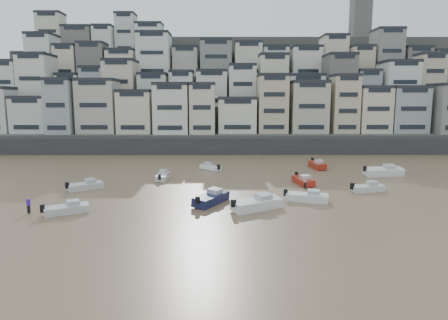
{
  "coord_description": "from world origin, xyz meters",
  "views": [
    {
      "loc": [
        8.09,
        -21.35,
        11.83
      ],
      "look_at": [
        8.24,
        30.0,
        4.0
      ],
      "focal_mm": 32.0,
      "sensor_mm": 36.0,
      "label": 1
    }
  ],
  "objects_px": {
    "boat_e": "(303,179)",
    "boat_h": "(210,166)",
    "boat_k": "(85,185)",
    "boat_j": "(67,208)",
    "boat_g": "(384,170)",
    "boat_d": "(368,187)",
    "boat_f": "(163,175)",
    "boat_i": "(317,164)",
    "person_pink": "(305,182)",
    "boat_a": "(257,202)",
    "boat_b": "(307,196)",
    "person_blue": "(28,205)",
    "boat_c": "(211,197)"
  },
  "relations": [
    {
      "from": "person_blue",
      "to": "boat_h",
      "type": "bearing_deg",
      "value": 54.57
    },
    {
      "from": "boat_a",
      "to": "boat_c",
      "type": "height_order",
      "value": "boat_a"
    },
    {
      "from": "boat_i",
      "to": "person_pink",
      "type": "relative_size",
      "value": 3.34
    },
    {
      "from": "boat_e",
      "to": "boat_i",
      "type": "relative_size",
      "value": 0.91
    },
    {
      "from": "boat_c",
      "to": "boat_e",
      "type": "xyz_separation_m",
      "value": [
        12.6,
        10.42,
        -0.12
      ]
    },
    {
      "from": "person_blue",
      "to": "person_pink",
      "type": "distance_m",
      "value": 33.54
    },
    {
      "from": "boat_c",
      "to": "boat_h",
      "type": "height_order",
      "value": "boat_c"
    },
    {
      "from": "boat_f",
      "to": "boat_g",
      "type": "xyz_separation_m",
      "value": [
        34.04,
        2.63,
        0.22
      ]
    },
    {
      "from": "boat_a",
      "to": "person_pink",
      "type": "bearing_deg",
      "value": 24.01
    },
    {
      "from": "boat_f",
      "to": "boat_j",
      "type": "height_order",
      "value": "boat_f"
    },
    {
      "from": "boat_d",
      "to": "boat_f",
      "type": "xyz_separation_m",
      "value": [
        -27.73,
        8.0,
        0.03
      ]
    },
    {
      "from": "boat_a",
      "to": "person_pink",
      "type": "distance_m",
      "value": 12.84
    },
    {
      "from": "boat_e",
      "to": "boat_h",
      "type": "height_order",
      "value": "boat_e"
    },
    {
      "from": "boat_j",
      "to": "person_pink",
      "type": "relative_size",
      "value": 2.8
    },
    {
      "from": "boat_g",
      "to": "boat_a",
      "type": "bearing_deg",
      "value": -146.05
    },
    {
      "from": "boat_d",
      "to": "boat_k",
      "type": "relative_size",
      "value": 0.97
    },
    {
      "from": "person_blue",
      "to": "boat_a",
      "type": "bearing_deg",
      "value": 2.71
    },
    {
      "from": "boat_a",
      "to": "boat_f",
      "type": "bearing_deg",
      "value": 96.38
    },
    {
      "from": "boat_c",
      "to": "boat_j",
      "type": "distance_m",
      "value": 15.5
    },
    {
      "from": "boat_a",
      "to": "boat_d",
      "type": "bearing_deg",
      "value": -1.6
    },
    {
      "from": "boat_i",
      "to": "boat_k",
      "type": "xyz_separation_m",
      "value": [
        -34.56,
        -16.61,
        -0.13
      ]
    },
    {
      "from": "boat_c",
      "to": "boat_h",
      "type": "bearing_deg",
      "value": 30.9
    },
    {
      "from": "boat_g",
      "to": "boat_d",
      "type": "bearing_deg",
      "value": -128.65
    },
    {
      "from": "boat_a",
      "to": "boat_b",
      "type": "distance_m",
      "value": 7.06
    },
    {
      "from": "boat_f",
      "to": "boat_h",
      "type": "distance_m",
      "value": 10.56
    },
    {
      "from": "boat_b",
      "to": "boat_f",
      "type": "distance_m",
      "value": 22.91
    },
    {
      "from": "boat_j",
      "to": "person_blue",
      "type": "height_order",
      "value": "person_blue"
    },
    {
      "from": "boat_b",
      "to": "boat_j",
      "type": "relative_size",
      "value": 1.09
    },
    {
      "from": "boat_b",
      "to": "boat_g",
      "type": "relative_size",
      "value": 0.8
    },
    {
      "from": "person_pink",
      "to": "boat_j",
      "type": "bearing_deg",
      "value": -156.34
    },
    {
      "from": "boat_g",
      "to": "person_pink",
      "type": "distance_m",
      "value": 16.45
    },
    {
      "from": "boat_c",
      "to": "boat_e",
      "type": "distance_m",
      "value": 16.35
    },
    {
      "from": "boat_b",
      "to": "person_pink",
      "type": "xyz_separation_m",
      "value": [
        1.19,
        7.07,
        0.15
      ]
    },
    {
      "from": "boat_k",
      "to": "boat_b",
      "type": "bearing_deg",
      "value": -48.8
    },
    {
      "from": "boat_b",
      "to": "boat_c",
      "type": "distance_m",
      "value": 11.21
    },
    {
      "from": "boat_f",
      "to": "person_pink",
      "type": "height_order",
      "value": "person_pink"
    },
    {
      "from": "boat_j",
      "to": "boat_g",
      "type": "bearing_deg",
      "value": -2.75
    },
    {
      "from": "boat_d",
      "to": "boat_i",
      "type": "xyz_separation_m",
      "value": [
        -2.36,
        17.85,
        0.14
      ]
    },
    {
      "from": "boat_c",
      "to": "person_pink",
      "type": "relative_size",
      "value": 3.54
    },
    {
      "from": "boat_e",
      "to": "boat_h",
      "type": "xyz_separation_m",
      "value": [
        -13.4,
        11.6,
        -0.09
      ]
    },
    {
      "from": "boat_c",
      "to": "boat_i",
      "type": "xyz_separation_m",
      "value": [
        17.72,
        23.83,
        -0.05
      ]
    },
    {
      "from": "boat_e",
      "to": "boat_k",
      "type": "height_order",
      "value": "boat_e"
    },
    {
      "from": "boat_g",
      "to": "boat_i",
      "type": "relative_size",
      "value": 1.14
    },
    {
      "from": "boat_a",
      "to": "boat_h",
      "type": "xyz_separation_m",
      "value": [
        -5.82,
        24.55,
        -0.23
      ]
    },
    {
      "from": "boat_d",
      "to": "boat_j",
      "type": "bearing_deg",
      "value": -177.22
    },
    {
      "from": "boat_f",
      "to": "boat_g",
      "type": "relative_size",
      "value": 0.75
    },
    {
      "from": "boat_d",
      "to": "boat_j",
      "type": "relative_size",
      "value": 0.98
    },
    {
      "from": "boat_a",
      "to": "person_blue",
      "type": "distance_m",
      "value": 24.12
    },
    {
      "from": "boat_c",
      "to": "boat_e",
      "type": "bearing_deg",
      "value": -21.6
    },
    {
      "from": "boat_d",
      "to": "boat_g",
      "type": "relative_size",
      "value": 0.72
    }
  ]
}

